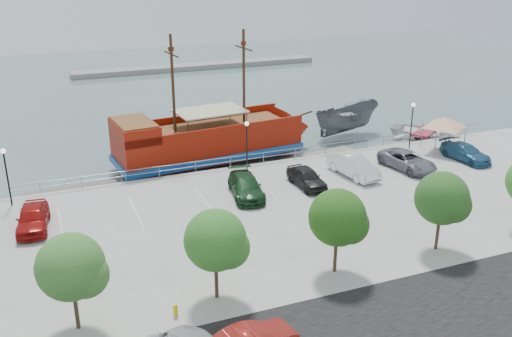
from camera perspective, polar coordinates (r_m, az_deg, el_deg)
name	(u,v)px	position (r m, az deg, el deg)	size (l,w,h in m)	color
ground	(279,214)	(41.84, 2.30, -4.57)	(160.00, 160.00, 0.00)	#4B615E
street	(414,328)	(29.49, 15.49, -15.14)	(100.00, 8.00, 0.04)	black
sidewalk	(350,268)	(33.56, 9.36, -9.79)	(100.00, 4.00, 0.05)	#9B9A8F
seawall_railing	(241,160)	(47.91, -1.46, 0.82)	(50.00, 0.06, 1.00)	gray
far_shore	(198,66)	(94.65, -5.81, 10.12)	(40.00, 3.00, 0.80)	#969592
pirate_ship	(223,139)	(51.83, -3.35, 2.97)	(19.58, 7.25, 12.21)	maroon
patrol_boat	(347,121)	(59.76, 9.06, 4.68)	(2.98, 7.93, 3.07)	#51575B
speedboat	(425,135)	(59.68, 16.57, 3.21)	(4.88, 6.83, 1.41)	silver
dock_west	(72,193)	(47.15, -17.91, -2.32)	(7.20, 2.06, 0.41)	#685F59
dock_mid	(321,157)	(52.81, 6.52, 1.11)	(7.41, 2.12, 0.42)	gray
dock_east	(400,146)	(57.25, 14.20, 2.16)	(6.90, 1.97, 0.39)	slate
canopy_tent	(445,117)	(53.54, 18.40, 4.90)	(5.24, 5.24, 3.66)	slate
fire_hydrant	(175,310)	(29.34, -8.06, -13.83)	(0.24, 0.24, 0.69)	#D7C605
lamp_post_left	(6,167)	(43.34, -23.75, 0.16)	(0.36, 0.36, 4.28)	black
lamp_post_mid	(247,137)	(45.97, -0.92, 3.12)	(0.36, 0.36, 4.28)	black
lamp_post_right	(412,117)	(53.54, 15.35, 4.96)	(0.36, 0.36, 4.28)	black
tree_b	(74,269)	(27.95, -17.72, -9.54)	(3.30, 3.20, 5.00)	#473321
tree_c	(219,242)	(28.98, -3.77, -7.35)	(3.30, 3.20, 5.00)	#473321
tree_d	(340,219)	(31.56, 8.44, -5.05)	(3.30, 3.20, 5.00)	#473321
tree_e	(445,200)	(35.37, 18.34, -3.00)	(3.30, 3.20, 5.00)	#473321
parked_car_a	(33,218)	(39.89, -21.43, -4.58)	(1.89, 4.69, 1.60)	#9D120F
parked_car_d	(246,186)	(42.06, -1.02, -1.79)	(2.12, 5.22, 1.51)	#183C1C
parked_car_e	(307,177)	(43.94, 5.09, -0.88)	(1.74, 4.33, 1.48)	black
parked_car_f	(354,166)	(46.47, 9.73, 0.26)	(1.77, 5.07, 1.67)	white
parked_car_g	(407,160)	(48.91, 14.89, 0.78)	(2.44, 5.30, 1.47)	slate
parked_car_h	(466,152)	(52.51, 20.22, 1.52)	(1.97, 4.85, 1.41)	#255578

